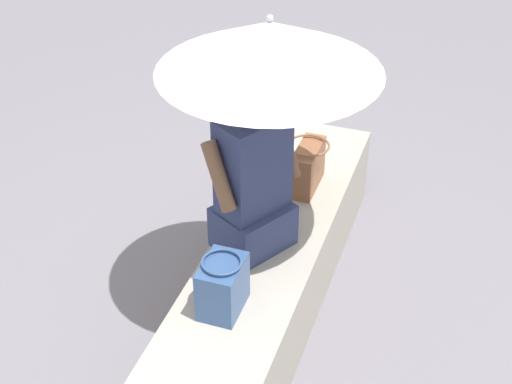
% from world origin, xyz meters
% --- Properties ---
extents(ground_plane, '(14.00, 14.00, 0.00)m').
position_xyz_m(ground_plane, '(0.00, 0.00, 0.00)').
color(ground_plane, slate).
extents(stone_bench, '(2.72, 0.52, 0.47)m').
position_xyz_m(stone_bench, '(0.00, 0.00, 0.24)').
color(stone_bench, '#A8A093').
rests_on(stone_bench, ground).
extents(person_seated, '(0.51, 0.41, 0.90)m').
position_xyz_m(person_seated, '(-0.10, -0.07, 0.86)').
color(person_seated, navy).
rests_on(person_seated, stone_bench).
extents(parasol, '(0.99, 0.99, 1.15)m').
position_xyz_m(parasol, '(-0.18, -0.02, 1.48)').
color(parasol, '#B7B7BC').
rests_on(parasol, stone_bench).
extents(handbag_black, '(0.31, 0.23, 0.27)m').
position_xyz_m(handbag_black, '(-0.67, 0.05, 0.61)').
color(handbag_black, brown).
rests_on(handbag_black, stone_bench).
extents(tote_bag_canvas, '(0.24, 0.18, 0.27)m').
position_xyz_m(tote_bag_canvas, '(0.36, -0.04, 0.60)').
color(tote_bag_canvas, '#335184').
rests_on(tote_bag_canvas, stone_bench).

